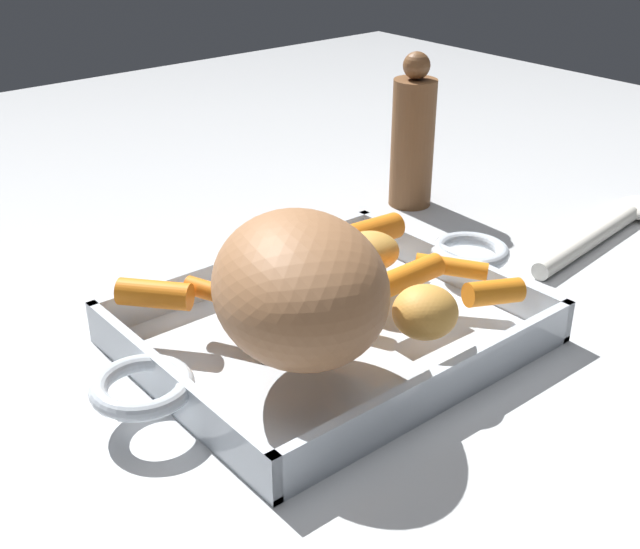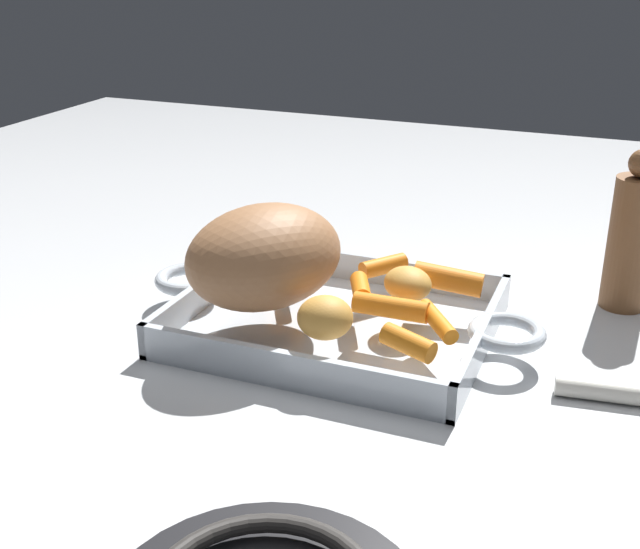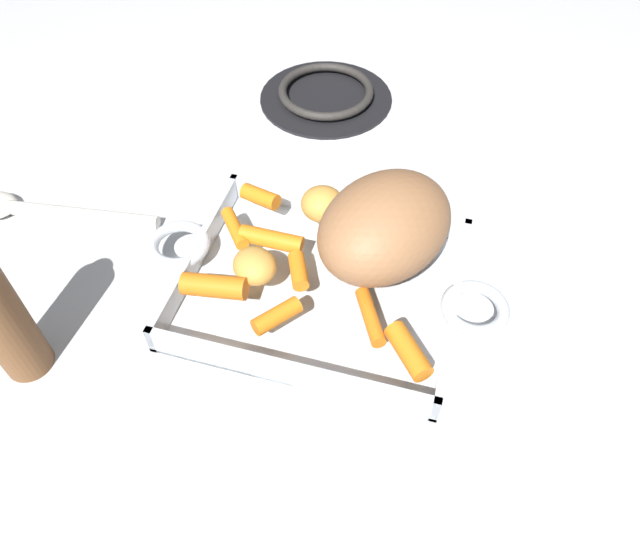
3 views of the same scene
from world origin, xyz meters
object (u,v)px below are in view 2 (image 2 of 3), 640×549
object	(u,v)px
baby_carrot_southwest	(383,266)
potato_corner	(408,284)
baby_carrot_long	(391,307)
baby_carrot_short	(270,245)
potato_golden_large	(325,317)
pepper_mill	(632,238)
roasting_dish	(336,321)
baby_carrot_northeast	(437,321)
pork_roast	(265,256)
baby_carrot_northwest	(295,264)
baby_carrot_center_left	(361,288)
baby_carrot_center_right	(448,279)
baby_carrot_southeast	(408,343)

from	to	relation	value
baby_carrot_southwest	potato_corner	bearing A→B (deg)	128.81
baby_carrot_long	baby_carrot_short	distance (m)	0.20
potato_golden_large	pepper_mill	xyz separation A→B (m)	(-0.24, -0.25, 0.02)
roasting_dish	pepper_mill	size ratio (longest dim) A/B	2.38
baby_carrot_short	baby_carrot_northeast	distance (m)	0.24
pork_roast	potato_corner	world-z (taller)	pork_roast
roasting_dish	baby_carrot_northwest	world-z (taller)	baby_carrot_northwest
baby_carrot_center_left	pepper_mill	xyz separation A→B (m)	(-0.24, -0.15, 0.03)
baby_carrot_short	baby_carrot_southwest	world-z (taller)	baby_carrot_short
baby_carrot_center_right	potato_corner	size ratio (longest dim) A/B	1.37
baby_carrot_short	potato_golden_large	size ratio (longest dim) A/B	1.16
baby_carrot_long	baby_carrot_northwest	world-z (taller)	baby_carrot_long
pork_roast	potato_corner	size ratio (longest dim) A/B	3.21
baby_carrot_long	pork_roast	bearing A→B (deg)	7.08
baby_carrot_center_right	baby_carrot_northwest	bearing A→B (deg)	3.16
baby_carrot_center_left	baby_carrot_short	distance (m)	0.15
baby_carrot_center_left	baby_carrot_northeast	distance (m)	0.10
pork_roast	pepper_mill	size ratio (longest dim) A/B	0.94
pepper_mill	potato_golden_large	bearing A→B (deg)	46.17
baby_carrot_northeast	potato_corner	xyz separation A→B (m)	(0.04, -0.05, 0.01)
baby_carrot_center_left	baby_carrot_long	world-z (taller)	baby_carrot_long
baby_carrot_center_right	baby_carrot_northwest	size ratio (longest dim) A/B	1.00
roasting_dish	potato_corner	size ratio (longest dim) A/B	8.15
baby_carrot_center_right	baby_carrot_southwest	size ratio (longest dim) A/B	1.33
baby_carrot_long	baby_carrot_northeast	distance (m)	0.05
baby_carrot_southwest	baby_carrot_center_right	bearing A→B (deg)	167.21
roasting_dish	pork_roast	distance (m)	0.10
potato_golden_large	pork_roast	bearing A→B (deg)	-29.64
baby_carrot_center_left	potato_golden_large	world-z (taller)	potato_golden_large
roasting_dish	baby_carrot_short	xyz separation A→B (m)	(0.11, -0.08, 0.04)
baby_carrot_short	potato_corner	bearing A→B (deg)	161.89
pork_roast	baby_carrot_southwest	size ratio (longest dim) A/B	3.10
baby_carrot_center_right	baby_carrot_center_left	bearing A→B (deg)	31.06
roasting_dish	pepper_mill	xyz separation A→B (m)	(-0.26, -0.17, 0.06)
baby_carrot_southeast	pepper_mill	size ratio (longest dim) A/B	0.28
baby_carrot_long	baby_carrot_short	xyz separation A→B (m)	(0.17, -0.10, 0.00)
baby_carrot_long	baby_carrot_center_right	xyz separation A→B (m)	(-0.03, -0.08, 0.00)
roasting_dish	pork_roast	bearing A→B (deg)	31.71
pork_roast	pepper_mill	distance (m)	0.37
roasting_dish	potato_corner	bearing A→B (deg)	-159.20
baby_carrot_center_left	baby_carrot_southeast	xyz separation A→B (m)	(-0.07, 0.09, 0.00)
baby_carrot_center_left	baby_carrot_northwest	xyz separation A→B (m)	(0.08, -0.04, -0.00)
baby_carrot_southeast	baby_carrot_southwest	size ratio (longest dim) A/B	0.92
baby_carrot_center_left	baby_carrot_northeast	bearing A→B (deg)	154.68
baby_carrot_short	baby_carrot_southeast	bearing A→B (deg)	141.37
baby_carrot_center_left	baby_carrot_southwest	xyz separation A→B (m)	(-0.00, -0.06, 0.00)
baby_carrot_northwest	baby_carrot_northeast	bearing A→B (deg)	155.69
baby_carrot_southeast	potato_corner	bearing A→B (deg)	-73.54
potato_corner	pepper_mill	xyz separation A→B (m)	(-0.19, -0.14, 0.02)
potato_golden_large	baby_carrot_short	bearing A→B (deg)	-51.50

